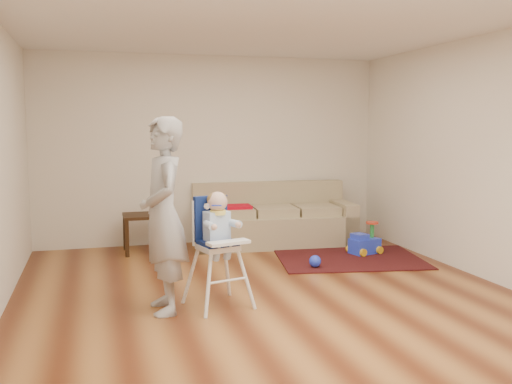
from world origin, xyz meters
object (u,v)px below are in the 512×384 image
object	(u,v)px
ride_on_toy	(365,238)
adult	(163,216)
sofa	(273,214)
side_table	(143,233)
high_chair	(218,251)
toy_ball	(315,261)

from	to	relation	value
ride_on_toy	adult	size ratio (longest dim) A/B	0.23
sofa	ride_on_toy	distance (m)	1.38
side_table	high_chair	size ratio (longest dim) A/B	0.47
high_chair	toy_ball	bearing A→B (deg)	22.92
sofa	toy_ball	xyz separation A→B (m)	(0.06, -1.47, -0.35)
sofa	high_chair	distance (m)	2.89
sofa	adult	bearing A→B (deg)	-121.56
sofa	toy_ball	world-z (taller)	sofa
sofa	high_chair	size ratio (longest dim) A/B	2.11
toy_ball	side_table	bearing A→B (deg)	142.50
sofa	toy_ball	bearing A→B (deg)	-83.16
sofa	side_table	xyz separation A→B (m)	(-1.84, -0.01, -0.18)
high_chair	adult	world-z (taller)	adult
sofa	ride_on_toy	world-z (taller)	sofa
side_table	ride_on_toy	distance (m)	2.97
side_table	toy_ball	distance (m)	2.40
ride_on_toy	high_chair	size ratio (longest dim) A/B	0.38
sofa	adult	distance (m)	3.20
high_chair	sofa	bearing A→B (deg)	47.54
ride_on_toy	high_chair	distance (m)	2.85
high_chair	side_table	bearing A→B (deg)	86.36
side_table	high_chair	xyz separation A→B (m)	(0.48, -2.54, 0.27)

